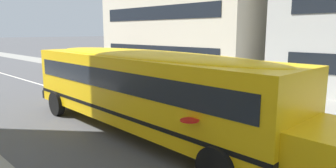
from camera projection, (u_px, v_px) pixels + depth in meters
name	position (u px, v px, depth m)	size (l,w,h in m)	color
ground_plane	(254.00, 147.00, 9.58)	(400.00, 400.00, 0.00)	#4C4C4F
sidewalk_far	(329.00, 106.00, 14.77)	(120.00, 3.00, 0.01)	gray
lane_centreline	(254.00, 146.00, 9.58)	(110.00, 0.16, 0.01)	silver
school_bus	(146.00, 85.00, 10.50)	(13.41, 3.42, 2.98)	yellow
parked_car_red_mid_block	(95.00, 66.00, 24.30)	(3.95, 1.97, 1.64)	maroon
parked_car_beige_near_corner	(59.00, 61.00, 28.99)	(3.98, 2.04, 1.64)	#C1B28E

